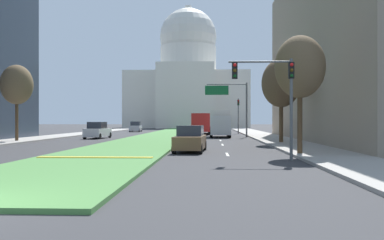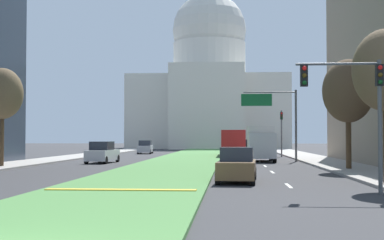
{
  "view_description": "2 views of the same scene",
  "coord_description": "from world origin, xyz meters",
  "px_view_note": "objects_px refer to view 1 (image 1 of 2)",
  "views": [
    {
      "loc": [
        5.88,
        -8.97,
        2.08
      ],
      "look_at": [
        2.6,
        66.19,
        2.03
      ],
      "focal_mm": 39.06,
      "sensor_mm": 36.0,
      "label": 1
    },
    {
      "loc": [
        4.25,
        -8.82,
        2.21
      ],
      "look_at": [
        -0.92,
        64.74,
        4.54
      ],
      "focal_mm": 50.79,
      "sensor_mm": 36.0,
      "label": 2
    }
  ],
  "objects_px": {
    "traffic_light_near_right": "(275,86)",
    "sedan_midblock": "(98,131)",
    "sedan_lead_stopped": "(190,140)",
    "city_bus": "(201,122)",
    "street_tree_left_mid": "(17,85)",
    "overhead_guide_sign": "(231,98)",
    "street_tree_right_mid": "(281,84)",
    "sedan_distant": "(216,128)",
    "capitol_building": "(188,82)",
    "traffic_light_far_right": "(238,111)",
    "street_tree_right_near": "(300,67)",
    "box_truck_delivery": "(220,123)",
    "sedan_very_far": "(217,126)",
    "sedan_far_horizon": "(136,127)"
  },
  "relations": [
    {
      "from": "sedan_distant",
      "to": "street_tree_left_mid",
      "type": "bearing_deg",
      "value": -128.85
    },
    {
      "from": "street_tree_right_mid",
      "to": "sedan_distant",
      "type": "distance_m",
      "value": 25.66
    },
    {
      "from": "sedan_midblock",
      "to": "city_bus",
      "type": "distance_m",
      "value": 19.16
    },
    {
      "from": "overhead_guide_sign",
      "to": "street_tree_right_mid",
      "type": "height_order",
      "value": "street_tree_right_mid"
    },
    {
      "from": "street_tree_right_near",
      "to": "sedan_very_far",
      "type": "distance_m",
      "value": 57.22
    },
    {
      "from": "sedan_distant",
      "to": "street_tree_right_mid",
      "type": "bearing_deg",
      "value": -77.96
    },
    {
      "from": "street_tree_right_mid",
      "to": "sedan_far_horizon",
      "type": "distance_m",
      "value": 40.36
    },
    {
      "from": "traffic_light_near_right",
      "to": "sedan_distant",
      "type": "xyz_separation_m",
      "value": [
        -2.44,
        39.64,
        -2.95
      ]
    },
    {
      "from": "sedan_midblock",
      "to": "sedan_far_horizon",
      "type": "distance_m",
      "value": 25.92
    },
    {
      "from": "street_tree_right_mid",
      "to": "street_tree_right_near",
      "type": "bearing_deg",
      "value": -94.54
    },
    {
      "from": "overhead_guide_sign",
      "to": "sedan_lead_stopped",
      "type": "bearing_deg",
      "value": -99.46
    },
    {
      "from": "capitol_building",
      "to": "sedan_distant",
      "type": "relative_size",
      "value": 7.46
    },
    {
      "from": "traffic_light_far_right",
      "to": "sedan_distant",
      "type": "distance_m",
      "value": 4.13
    },
    {
      "from": "sedan_far_horizon",
      "to": "sedan_very_far",
      "type": "bearing_deg",
      "value": 33.79
    },
    {
      "from": "overhead_guide_sign",
      "to": "box_truck_delivery",
      "type": "height_order",
      "value": "overhead_guide_sign"
    },
    {
      "from": "traffic_light_near_right",
      "to": "sedan_lead_stopped",
      "type": "relative_size",
      "value": 1.17
    },
    {
      "from": "sedan_very_far",
      "to": "street_tree_right_mid",
      "type": "bearing_deg",
      "value": -83.95
    },
    {
      "from": "traffic_light_near_right",
      "to": "street_tree_right_mid",
      "type": "height_order",
      "value": "street_tree_right_mid"
    },
    {
      "from": "sedan_lead_stopped",
      "to": "city_bus",
      "type": "height_order",
      "value": "city_bus"
    },
    {
      "from": "sedan_midblock",
      "to": "city_bus",
      "type": "height_order",
      "value": "city_bus"
    },
    {
      "from": "traffic_light_far_right",
      "to": "street_tree_right_near",
      "type": "distance_m",
      "value": 37.27
    },
    {
      "from": "capitol_building",
      "to": "overhead_guide_sign",
      "type": "xyz_separation_m",
      "value": [
        8.41,
        -61.07,
        -7.48
      ]
    },
    {
      "from": "street_tree_right_near",
      "to": "sedan_midblock",
      "type": "height_order",
      "value": "street_tree_right_near"
    },
    {
      "from": "traffic_light_far_right",
      "to": "street_tree_right_mid",
      "type": "relative_size",
      "value": 0.71
    },
    {
      "from": "street_tree_right_near",
      "to": "city_bus",
      "type": "height_order",
      "value": "street_tree_right_near"
    },
    {
      "from": "box_truck_delivery",
      "to": "city_bus",
      "type": "xyz_separation_m",
      "value": [
        -2.47,
        11.33,
        0.09
      ]
    },
    {
      "from": "street_tree_left_mid",
      "to": "traffic_light_near_right",
      "type": "bearing_deg",
      "value": -37.68
    },
    {
      "from": "traffic_light_far_right",
      "to": "street_tree_right_mid",
      "type": "bearing_deg",
      "value": -85.47
    },
    {
      "from": "street_tree_right_mid",
      "to": "sedan_far_horizon",
      "type": "height_order",
      "value": "street_tree_right_mid"
    },
    {
      "from": "sedan_distant",
      "to": "sedan_far_horizon",
      "type": "xyz_separation_m",
      "value": [
        -13.75,
        10.6,
        -0.02
      ]
    },
    {
      "from": "traffic_light_near_right",
      "to": "street_tree_right_near",
      "type": "distance_m",
      "value": 3.65
    },
    {
      "from": "street_tree_right_mid",
      "to": "box_truck_delivery",
      "type": "bearing_deg",
      "value": 110.03
    },
    {
      "from": "overhead_guide_sign",
      "to": "street_tree_left_mid",
      "type": "xyz_separation_m",
      "value": [
        -20.42,
        -12.0,
        0.68
      ]
    },
    {
      "from": "street_tree_left_mid",
      "to": "sedan_lead_stopped",
      "type": "distance_m",
      "value": 20.37
    },
    {
      "from": "traffic_light_near_right",
      "to": "traffic_light_far_right",
      "type": "height_order",
      "value": "same"
    },
    {
      "from": "traffic_light_near_right",
      "to": "sedan_very_far",
      "type": "bearing_deg",
      "value": 91.83
    },
    {
      "from": "traffic_light_far_right",
      "to": "street_tree_right_mid",
      "type": "height_order",
      "value": "street_tree_right_mid"
    },
    {
      "from": "capitol_building",
      "to": "box_truck_delivery",
      "type": "distance_m",
      "value": 62.21
    },
    {
      "from": "traffic_light_near_right",
      "to": "sedan_midblock",
      "type": "bearing_deg",
      "value": 122.99
    },
    {
      "from": "sedan_lead_stopped",
      "to": "city_bus",
      "type": "bearing_deg",
      "value": 90.0
    },
    {
      "from": "sedan_midblock",
      "to": "street_tree_right_near",
      "type": "bearing_deg",
      "value": -50.55
    },
    {
      "from": "street_tree_right_mid",
      "to": "sedan_midblock",
      "type": "relative_size",
      "value": 1.57
    },
    {
      "from": "capitol_building",
      "to": "sedan_midblock",
      "type": "distance_m",
      "value": 66.4
    },
    {
      "from": "sedan_lead_stopped",
      "to": "sedan_distant",
      "type": "distance_m",
      "value": 34.26
    },
    {
      "from": "sedan_very_far",
      "to": "sedan_far_horizon",
      "type": "bearing_deg",
      "value": -146.21
    },
    {
      "from": "traffic_light_near_right",
      "to": "traffic_light_far_right",
      "type": "bearing_deg",
      "value": 88.79
    },
    {
      "from": "sedan_lead_stopped",
      "to": "sedan_very_far",
      "type": "height_order",
      "value": "sedan_very_far"
    },
    {
      "from": "sedan_midblock",
      "to": "city_bus",
      "type": "relative_size",
      "value": 0.42
    },
    {
      "from": "overhead_guide_sign",
      "to": "sedan_lead_stopped",
      "type": "relative_size",
      "value": 1.47
    },
    {
      "from": "street_tree_left_mid",
      "to": "box_truck_delivery",
      "type": "height_order",
      "value": "street_tree_left_mid"
    }
  ]
}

